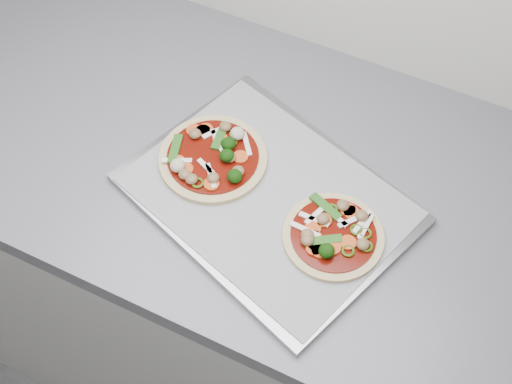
% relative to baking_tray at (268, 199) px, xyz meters
% --- Properties ---
extents(base_cabinet, '(3.60, 0.60, 0.86)m').
position_rel_baking_tray_xyz_m(base_cabinet, '(-0.64, 0.06, -0.48)').
color(base_cabinet, silver).
rests_on(base_cabinet, ground).
extents(baking_tray, '(0.50, 0.43, 0.01)m').
position_rel_baking_tray_xyz_m(baking_tray, '(0.00, 0.00, 0.00)').
color(baking_tray, gray).
rests_on(baking_tray, countertop).
extents(parchment, '(0.47, 0.40, 0.00)m').
position_rel_baking_tray_xyz_m(parchment, '(0.00, 0.00, 0.01)').
color(parchment, '#959499').
rests_on(parchment, baking_tray).
extents(pizza_left, '(0.23, 0.23, 0.03)m').
position_rel_baking_tray_xyz_m(pizza_left, '(-0.11, 0.02, 0.02)').
color(pizza_left, '#DCBE88').
rests_on(pizza_left, parchment).
extents(pizza_right, '(0.21, 0.21, 0.03)m').
position_rel_baking_tray_xyz_m(pizza_right, '(0.12, -0.03, 0.02)').
color(pizza_right, '#DCBE88').
rests_on(pizza_right, parchment).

